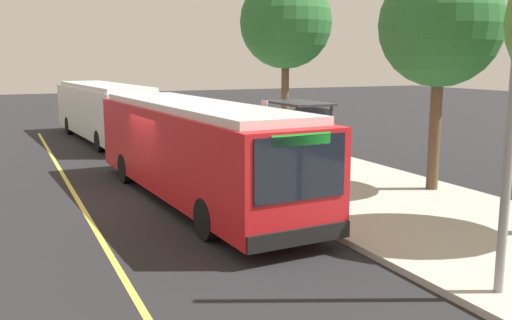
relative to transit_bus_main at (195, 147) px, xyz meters
The scene contains 11 objects.
ground_plane 2.10m from the transit_bus_main, 130.76° to the right, with size 120.00×120.00×0.00m, color #232326.
sidewalk_curb 5.30m from the transit_bus_main, 99.89° to the left, with size 44.00×6.40×0.15m, color #B7B2A8.
lane_stripe_center 3.70m from the transit_bus_main, 105.17° to the right, with size 36.00×0.14×0.01m, color #E0D64C.
transit_bus_main is the anchor object (origin of this frame).
transit_bus_second 14.30m from the transit_bus_main, behind, with size 12.06×3.44×2.95m.
bus_shelter 5.97m from the transit_bus_main, 120.05° to the left, with size 2.90×1.60×2.48m.
waiting_bench 5.72m from the transit_bus_main, 116.77° to the left, with size 1.60×0.48×0.95m.
route_sign_post 2.40m from the transit_bus_main, 93.50° to the left, with size 0.44×0.08×2.80m.
street_tree_upstreet 8.24m from the transit_bus_main, 72.93° to the left, with size 3.72×3.72×6.91m.
street_tree_downstreet 11.28m from the transit_bus_main, 137.90° to the left, with size 4.22×4.22×7.84m.
utility_pole 9.51m from the transit_bus_main, 16.01° to the left, with size 0.16×0.16×6.40m, color gray.
Camera 1 is at (16.61, -4.15, 4.15)m, focal length 39.62 mm.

